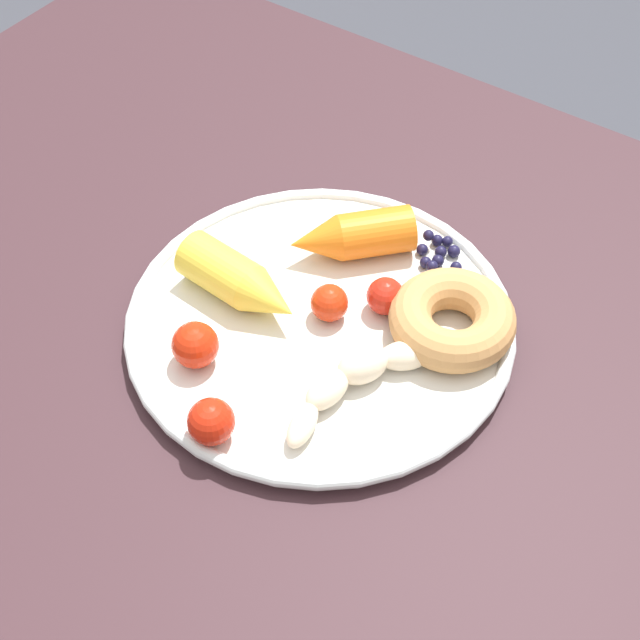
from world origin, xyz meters
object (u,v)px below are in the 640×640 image
at_px(donut, 452,319).
at_px(tomato_far, 385,296).
at_px(banana, 369,375).
at_px(carrot_orange, 351,236).
at_px(tomato_extra, 211,422).
at_px(blueberry_pile, 439,255).
at_px(tomato_mid, 195,345).
at_px(dining_table, 319,371).
at_px(plate, 320,322).
at_px(tomato_near, 329,303).
at_px(carrot_yellow, 241,282).

xyz_separation_m(donut, tomato_far, (-0.06, -0.01, -0.00)).
xyz_separation_m(banana, carrot_orange, (-0.09, 0.12, 0.01)).
bearing_deg(tomato_far, donut, 7.50).
relative_size(donut, tomato_extra, 2.86).
bearing_deg(blueberry_pile, carrot_orange, -152.42).
bearing_deg(tomato_mid, dining_table, 72.20).
xyz_separation_m(dining_table, plate, (0.02, -0.03, 0.11)).
relative_size(dining_table, tomato_near, 34.20).
distance_m(banana, tomato_near, 0.08).
bearing_deg(carrot_orange, tomato_extra, -84.38).
xyz_separation_m(blueberry_pile, tomato_mid, (-0.11, -0.21, 0.01)).
bearing_deg(donut, banana, -108.23).
bearing_deg(carrot_yellow, carrot_orange, 65.44).
height_order(plate, tomato_extra, tomato_extra).
distance_m(dining_table, blueberry_pile, 0.17).
distance_m(plate, tomato_near, 0.02).
bearing_deg(tomato_far, blueberry_pile, 83.20).
relative_size(plate, tomato_near, 10.29).
bearing_deg(dining_table, carrot_yellow, -137.49).
bearing_deg(tomato_extra, tomato_mid, 138.46).
bearing_deg(tomato_extra, plate, 89.72).
distance_m(banana, tomato_far, 0.08).
bearing_deg(tomato_near, donut, 23.43).
xyz_separation_m(banana, tomato_far, (-0.03, 0.08, 0.00)).
bearing_deg(plate, banana, -26.12).
xyz_separation_m(blueberry_pile, tomato_extra, (-0.05, -0.26, 0.01)).
bearing_deg(blueberry_pile, plate, -111.85).
bearing_deg(tomato_extra, donut, 62.85).
xyz_separation_m(plate, tomato_near, (0.00, 0.01, 0.02)).
relative_size(donut, tomato_mid, 2.74).
bearing_deg(plate, tomato_extra, -90.28).
relative_size(carrot_orange, donut, 1.03).
bearing_deg(tomato_extra, blueberry_pile, 79.57).
relative_size(tomato_mid, tomato_far, 1.19).
xyz_separation_m(dining_table, tomato_near, (0.02, -0.02, 0.13)).
xyz_separation_m(tomato_mid, tomato_extra, (0.06, -0.05, -0.00)).
bearing_deg(tomato_extra, dining_table, 96.32).
bearing_deg(carrot_orange, donut, -14.94).
relative_size(carrot_orange, tomato_mid, 2.83).
height_order(carrot_yellow, blueberry_pile, carrot_yellow).
bearing_deg(tomato_near, banana, -32.86).
distance_m(carrot_orange, tomato_extra, 0.23).
xyz_separation_m(plate, tomato_far, (0.04, 0.04, 0.02)).
xyz_separation_m(tomato_near, tomato_mid, (-0.06, -0.10, 0.00)).
bearing_deg(plate, donut, 26.77).
height_order(dining_table, plate, plate).
bearing_deg(banana, donut, 71.77).
bearing_deg(blueberry_pile, tomato_far, -96.80).
distance_m(blueberry_pile, tomato_far, 0.08).
bearing_deg(carrot_yellow, tomato_mid, -81.58).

